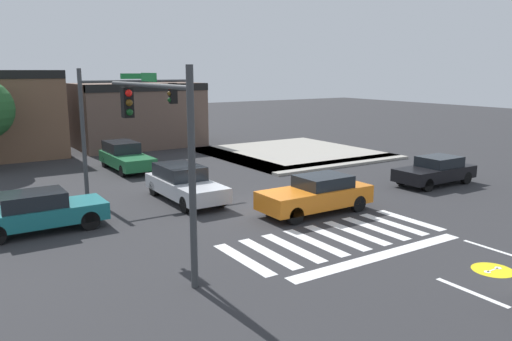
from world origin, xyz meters
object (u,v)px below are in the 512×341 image
traffic_signal_northwest (126,109)px  car_orange (317,194)px  car_green (125,156)px  traffic_signal_southwest (158,129)px  car_silver (184,183)px  car_teal (38,211)px  car_black (436,171)px

traffic_signal_northwest → car_orange: traffic_signal_northwest is taller
traffic_signal_northwest → car_green: 6.14m
traffic_signal_southwest → car_orange: size_ratio=1.30×
traffic_signal_northwest → car_silver: 4.33m
car_teal → traffic_signal_northwest: bearing=40.8°
traffic_signal_northwest → traffic_signal_southwest: bearing=-103.2°
car_green → car_silver: bearing=-0.8°
car_orange → car_green: (-3.37, 12.41, 0.02)m
traffic_signal_northwest → car_orange: bearing=-56.0°
traffic_signal_southwest → car_orange: 7.78m
traffic_signal_southwest → car_black: bearing=-81.8°
car_orange → traffic_signal_northwest: bearing=-56.0°
car_black → car_green: size_ratio=0.90×
car_silver → traffic_signal_southwest: bearing=-30.2°
traffic_signal_northwest → car_silver: traffic_signal_northwest is taller
car_silver → car_green: 7.89m
traffic_signal_southwest → car_green: traffic_signal_southwest is taller
car_orange → traffic_signal_southwest: bearing=12.0°
traffic_signal_northwest → car_black: (12.90, -6.61, -3.08)m
traffic_signal_northwest → car_silver: (1.43, -2.77, -3.01)m
traffic_signal_southwest → car_green: (3.61, 13.90, -3.08)m
car_black → car_teal: size_ratio=0.97×
car_silver → car_green: size_ratio=1.01×
car_green → traffic_signal_southwest: bearing=-14.5°
car_silver → car_teal: car_silver is taller
traffic_signal_southwest → traffic_signal_northwest: (2.06, 8.77, -0.08)m
car_orange → car_silver: bearing=-52.3°
car_teal → car_silver: bearing=10.9°
traffic_signal_southwest → car_silver: size_ratio=1.25×
car_silver → car_orange: bearing=37.7°
car_silver → car_teal: size_ratio=1.09×
traffic_signal_southwest → car_black: size_ratio=1.41×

